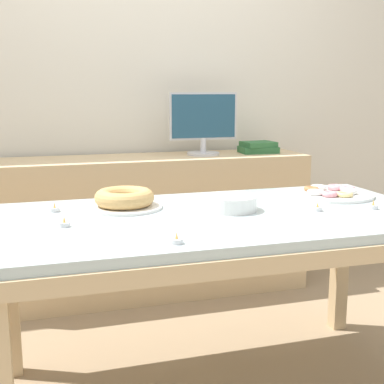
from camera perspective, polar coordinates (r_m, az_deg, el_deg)
The scene contains 13 objects.
wall_back at distance 3.47m, azimuth -5.45°, elevation 11.75°, with size 8.00×0.10×2.60m, color silver.
dining_table at distance 2.12m, azimuth 2.85°, elevation -4.65°, with size 1.76×0.92×0.76m.
sideboard at distance 3.28m, azimuth -4.13°, elevation -3.61°, with size 1.88×0.44×0.85m.
computer_monitor at distance 3.27m, azimuth 1.21°, elevation 7.28°, with size 0.42×0.20×0.38m.
book_stack at distance 3.41m, azimuth 7.08°, elevation 4.74°, with size 0.24×0.17×0.07m.
cake_chocolate_round at distance 2.20m, azimuth -7.21°, elevation -0.81°, with size 0.31×0.31×0.08m.
pastry_platter at distance 2.53m, azimuth 14.71°, elevation -0.12°, with size 0.37×0.37×0.04m.
plate_stack at distance 2.16m, azimuth 4.16°, elevation -1.18°, with size 0.21×0.21×0.06m.
tealight_near_cakes at distance 2.20m, azimuth 13.23°, elevation -1.73°, with size 0.04×0.04×0.04m.
tealight_left_edge at distance 1.95m, azimuth -13.46°, elevation -3.35°, with size 0.04×0.04×0.04m.
tealight_right_edge at distance 1.69m, azimuth -1.65°, elevation -5.21°, with size 0.04×0.04×0.04m.
tealight_near_front at distance 2.30m, azimuth 18.75°, elevation -1.48°, with size 0.04×0.04×0.04m.
tealight_centre at distance 2.20m, azimuth -14.44°, elevation -1.79°, with size 0.04×0.04×0.04m.
Camera 1 is at (-0.69, -1.93, 1.24)m, focal length 50.00 mm.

